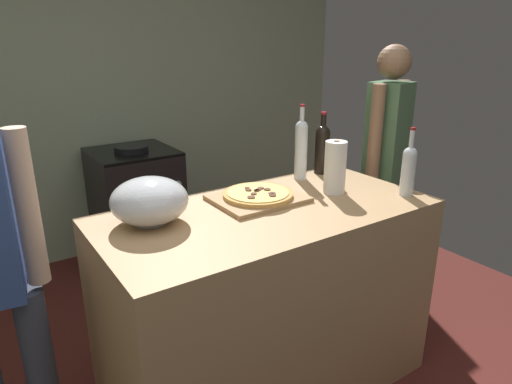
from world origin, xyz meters
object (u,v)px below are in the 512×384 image
at_px(wine_bottle_green, 301,147).
at_px(person_in_red, 385,162).
at_px(pizza, 258,194).
at_px(wine_bottle_clear, 322,147).
at_px(wine_bottle_amber, 409,168).
at_px(mixing_bowl, 150,201).
at_px(stove, 137,207).
at_px(paper_towel_roll, 335,167).

bearing_deg(wine_bottle_green, person_in_red, -0.28).
relative_size(pizza, wine_bottle_clear, 0.96).
distance_m(wine_bottle_amber, person_in_red, 0.65).
bearing_deg(person_in_red, pizza, -171.81).
height_order(pizza, wine_bottle_amber, wine_bottle_amber).
distance_m(pizza, mixing_bowl, 0.51).
height_order(wine_bottle_amber, wine_bottle_clear, wine_bottle_clear).
bearing_deg(person_in_red, stove, 129.48).
relative_size(paper_towel_roll, wine_bottle_green, 0.65).
xyz_separation_m(mixing_bowl, person_in_red, (1.54, 0.12, -0.10)).
bearing_deg(wine_bottle_clear, stove, 114.87).
xyz_separation_m(mixing_bowl, wine_bottle_clear, (1.05, 0.15, 0.05)).
height_order(mixing_bowl, paper_towel_roll, paper_towel_roll).
relative_size(wine_bottle_amber, wine_bottle_green, 0.83).
height_order(wine_bottle_clear, wine_bottle_green, wine_bottle_green).
bearing_deg(wine_bottle_clear, mixing_bowl, -171.97).
relative_size(mixing_bowl, person_in_red, 0.19).
bearing_deg(mixing_bowl, stove, 73.47).
bearing_deg(paper_towel_roll, stove, 105.19).
height_order(mixing_bowl, wine_bottle_green, wine_bottle_green).
xyz_separation_m(wine_bottle_green, stove, (-0.44, 1.34, -0.66)).
bearing_deg(wine_bottle_green, mixing_bowl, -171.84).
bearing_deg(pizza, wine_bottle_amber, -28.00).
bearing_deg(wine_bottle_green, pizza, -157.84).
bearing_deg(paper_towel_roll, person_in_red, 21.25).
distance_m(paper_towel_roll, wine_bottle_clear, 0.34).
xyz_separation_m(paper_towel_roll, wine_bottle_green, (0.01, 0.26, 0.04)).
distance_m(pizza, wine_bottle_amber, 0.71).
xyz_separation_m(wine_bottle_amber, wine_bottle_green, (-0.25, 0.48, 0.04)).
bearing_deg(mixing_bowl, wine_bottle_amber, -17.60).
height_order(mixing_bowl, person_in_red, person_in_red).
relative_size(paper_towel_roll, wine_bottle_clear, 0.76).
bearing_deg(pizza, person_in_red, 8.19).
relative_size(stove, person_in_red, 0.57).
distance_m(paper_towel_roll, stove, 1.77).
distance_m(wine_bottle_amber, wine_bottle_green, 0.54).
height_order(paper_towel_roll, stove, paper_towel_roll).
height_order(pizza, stove, pizza).
xyz_separation_m(paper_towel_roll, wine_bottle_clear, (0.18, 0.29, 0.02)).
bearing_deg(person_in_red, wine_bottle_amber, -130.81).
xyz_separation_m(wine_bottle_green, person_in_red, (0.66, -0.00, -0.18)).
distance_m(wine_bottle_green, person_in_red, 0.69).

